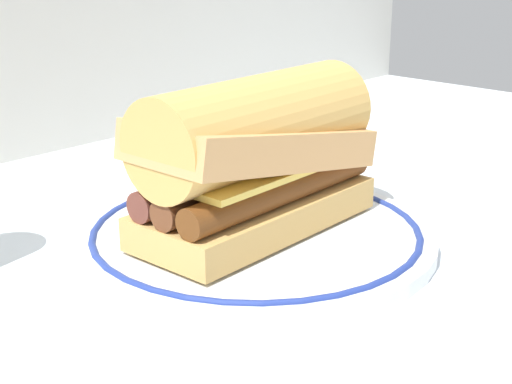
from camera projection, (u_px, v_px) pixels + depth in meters
name	position (u px, v px, depth m)	size (l,w,h in m)	color
ground_plane	(267.00, 259.00, 0.60)	(1.50, 1.50, 0.00)	silver
plate	(256.00, 235.00, 0.63)	(0.29, 0.29, 0.01)	white
sausage_sandwich	(256.00, 154.00, 0.60)	(0.21, 0.10, 0.12)	tan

